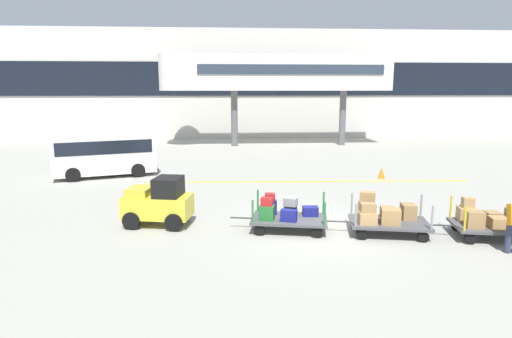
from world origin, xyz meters
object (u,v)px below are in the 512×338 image
baggage_tug (159,202)px  baggage_cart_middle (385,216)px  baggage_cart_lead (285,214)px  safety_cone_near (130,200)px  shuttle_van (104,152)px  baggage_cart_tail (490,221)px  safety_cone_far (382,173)px

baggage_tug → baggage_cart_middle: 7.04m
baggage_cart_lead → baggage_cart_middle: bearing=-11.1°
safety_cone_near → shuttle_van: bearing=112.2°
baggage_tug → baggage_cart_tail: bearing=-10.8°
baggage_tug → safety_cone_near: bearing=122.8°
baggage_cart_middle → safety_cone_near: size_ratio=5.61×
baggage_tug → shuttle_van: size_ratio=0.44×
baggage_cart_middle → safety_cone_near: baggage_cart_middle is taller
safety_cone_near → safety_cone_far: same height
baggage_cart_middle → safety_cone_far: bearing=70.7°
safety_cone_far → baggage_tug: bearing=-145.4°
shuttle_van → safety_cone_near: bearing=-67.8°
baggage_cart_lead → safety_cone_far: bearing=52.4°
baggage_tug → safety_cone_near: baggage_tug is taller
baggage_cart_middle → shuttle_van: (-10.78, 9.57, 0.69)m
baggage_tug → safety_cone_near: (-1.40, 2.17, -0.48)m
baggage_tug → safety_cone_near: 2.63m
baggage_tug → baggage_cart_tail: size_ratio=0.74×
baggage_cart_lead → shuttle_van: shuttle_van is taller
baggage_cart_lead → safety_cone_near: baggage_cart_lead is taller
baggage_cart_lead → safety_cone_far: baggage_cart_lead is taller
shuttle_van → safety_cone_far: (13.59, -1.53, -0.96)m
baggage_tug → baggage_cart_lead: 4.06m
baggage_cart_middle → baggage_cart_lead: bearing=168.9°
baggage_cart_lead → baggage_tug: bearing=169.3°
safety_cone_near → baggage_cart_tail: bearing=-19.8°
baggage_tug → baggage_cart_tail: (9.87, -1.88, -0.25)m
shuttle_van → safety_cone_far: size_ratio=9.37×
baggage_cart_tail → shuttle_van: bearing=143.6°
shuttle_van → baggage_tug: bearing=-64.8°
shuttle_van → safety_cone_near: shuttle_van is taller
baggage_cart_lead → shuttle_van: 11.96m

